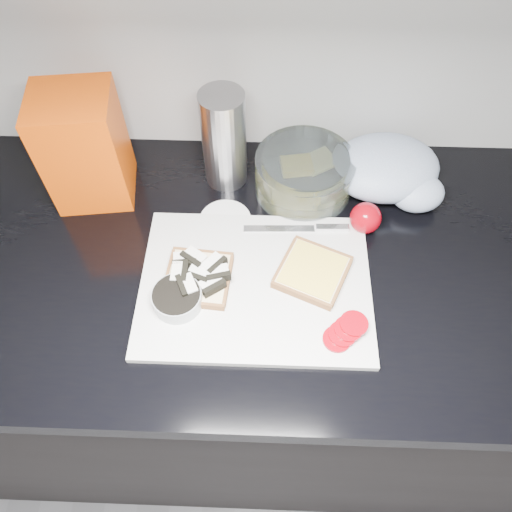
{
  "coord_description": "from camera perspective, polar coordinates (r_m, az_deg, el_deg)",
  "views": [
    {
      "loc": [
        -0.03,
        0.68,
        1.65
      ],
      "look_at": [
        -0.04,
        1.17,
        0.95
      ],
      "focal_mm": 35.0,
      "sensor_mm": 36.0,
      "label": 1
    }
  ],
  "objects": [
    {
      "name": "base_cabinet",
      "position": [
        1.33,
        1.93,
        -11.58
      ],
      "size": [
        3.5,
        0.6,
        0.86
      ],
      "primitive_type": "cube",
      "color": "black",
      "rests_on": "ground"
    },
    {
      "name": "countertop",
      "position": [
        0.93,
        2.7,
        -0.75
      ],
      "size": [
        3.5,
        0.64,
        0.04
      ],
      "primitive_type": "cube",
      "color": "black",
      "rests_on": "base_cabinet"
    },
    {
      "name": "cutting_board",
      "position": [
        0.87,
        -0.07,
        -3.26
      ],
      "size": [
        0.4,
        0.3,
        0.01
      ],
      "primitive_type": "cube",
      "color": "silver",
      "rests_on": "countertop"
    },
    {
      "name": "bread_left",
      "position": [
        0.87,
        -6.62,
        -2.28
      ],
      "size": [
        0.12,
        0.12,
        0.04
      ],
      "rotation": [
        0.0,
        0.0,
        -0.08
      ],
      "color": "#F8E9AF",
      "rests_on": "cutting_board"
    },
    {
      "name": "bread_right",
      "position": [
        0.88,
        6.47,
        -1.82
      ],
      "size": [
        0.15,
        0.15,
        0.02
      ],
      "rotation": [
        0.0,
        0.0,
        -0.41
      ],
      "color": "#F8E9AF",
      "rests_on": "cutting_board"
    },
    {
      "name": "tomato_slices",
      "position": [
        0.83,
        10.18,
        -8.47
      ],
      "size": [
        0.08,
        0.08,
        0.02
      ],
      "rotation": [
        0.0,
        0.0,
        0.25
      ],
      "color": "#97030E",
      "rests_on": "cutting_board"
    },
    {
      "name": "knife",
      "position": [
        0.94,
        6.16,
        3.18
      ],
      "size": [
        0.2,
        0.02,
        0.01
      ],
      "rotation": [
        0.0,
        0.0,
        0.04
      ],
      "color": "silver",
      "rests_on": "cutting_board"
    },
    {
      "name": "seed_tub",
      "position": [
        0.85,
        -8.96,
        -4.92
      ],
      "size": [
        0.08,
        0.08,
        0.04
      ],
      "color": "#A1A5A6",
      "rests_on": "countertop"
    },
    {
      "name": "tub_lid",
      "position": [
        0.96,
        -3.53,
        4.11
      ],
      "size": [
        0.13,
        0.13,
        0.01
      ],
      "primitive_type": "cylinder",
      "rotation": [
        0.0,
        0.0,
        -0.42
      ],
      "color": "white",
      "rests_on": "countertop"
    },
    {
      "name": "glass_bowl",
      "position": [
        0.99,
        5.49,
        9.27
      ],
      "size": [
        0.19,
        0.19,
        0.08
      ],
      "rotation": [
        0.0,
        0.0,
        0.17
      ],
      "color": "silver",
      "rests_on": "countertop"
    },
    {
      "name": "bread_bag",
      "position": [
        0.99,
        -18.99,
        11.59
      ],
      "size": [
        0.16,
        0.15,
        0.22
      ],
      "primitive_type": "cube",
      "rotation": [
        0.0,
        0.0,
        0.13
      ],
      "color": "red",
      "rests_on": "countertop"
    },
    {
      "name": "steel_canister",
      "position": [
        0.97,
        -3.66,
        13.14
      ],
      "size": [
        0.08,
        0.08,
        0.2
      ],
      "primitive_type": "cylinder",
      "color": "#A8A8AC",
      "rests_on": "countertop"
    },
    {
      "name": "grocery_bag",
      "position": [
        1.02,
        15.0,
        9.37
      ],
      "size": [
        0.24,
        0.2,
        0.09
      ],
      "rotation": [
        0.0,
        0.0,
        0.15
      ],
      "color": "silver",
      "rests_on": "countertop"
    },
    {
      "name": "whole_tomatoes",
      "position": [
        0.95,
        12.42,
        4.26
      ],
      "size": [
        0.06,
        0.06,
        0.06
      ],
      "rotation": [
        0.0,
        0.0,
        -0.3
      ],
      "color": "#97030E",
      "rests_on": "countertop"
    }
  ]
}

